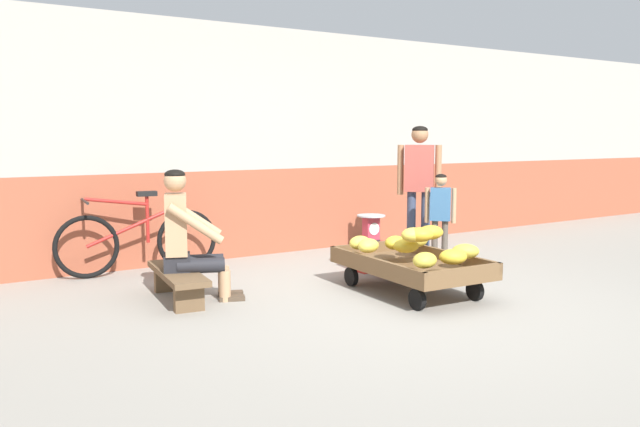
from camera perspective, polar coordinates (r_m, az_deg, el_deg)
ground_plane at (r=5.57m, az=8.83°, el=-8.11°), size 80.00×80.00×0.00m
back_wall at (r=7.88m, az=-5.80°, el=6.19°), size 16.00×0.30×2.68m
banana_cart at (r=6.00m, az=7.89°, el=-4.64°), size 0.92×1.48×0.36m
banana_pile at (r=5.91m, az=8.12°, el=-2.65°), size 0.90×1.25×0.26m
low_bench at (r=5.81m, az=-12.32°, el=-5.53°), size 0.44×1.13×0.27m
vendor_seated at (r=5.74m, az=-11.53°, el=-1.92°), size 0.74×0.61×1.14m
plastic_crate at (r=6.97m, az=4.45°, el=-3.74°), size 0.36×0.28×0.30m
weighing_scale at (r=6.92m, az=4.48°, el=-1.27°), size 0.30×0.30×0.29m
bicycle_near_left at (r=7.00m, az=-15.59°, el=-2.25°), size 1.66×0.48×0.86m
customer_adult at (r=7.43m, az=8.64°, el=3.09°), size 0.37×0.37×1.53m
customer_child at (r=7.02m, az=10.45°, el=0.23°), size 0.25×0.24×1.02m
shopping_bag at (r=6.62m, az=6.61°, el=-4.60°), size 0.18×0.12×0.24m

